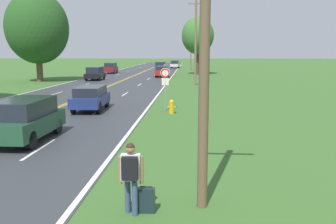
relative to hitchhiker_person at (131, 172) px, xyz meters
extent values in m
cube|color=white|center=(-4.40, 5.24, -1.01)|extent=(0.12, 3.00, 0.00)
cube|color=white|center=(-4.40, 14.24, -1.01)|extent=(0.12, 3.00, 0.00)
cube|color=white|center=(-4.40, 23.24, -1.01)|extent=(0.12, 3.00, 0.00)
cube|color=white|center=(-4.40, 32.24, -1.01)|extent=(0.12, 3.00, 0.00)
cube|color=white|center=(-4.40, 41.24, -1.01)|extent=(0.12, 3.00, 0.00)
cube|color=white|center=(-4.40, 50.24, -1.01)|extent=(0.12, 3.00, 0.00)
cube|color=white|center=(-4.40, 59.24, -1.01)|extent=(0.12, 3.00, 0.00)
cube|color=white|center=(-4.40, 68.24, -1.01)|extent=(0.12, 3.00, 0.00)
cube|color=white|center=(-4.40, 77.24, -1.01)|extent=(0.12, 3.00, 0.00)
cube|color=white|center=(-4.40, 86.24, -1.01)|extent=(0.12, 3.00, 0.00)
cube|color=white|center=(-4.40, 95.24, -1.01)|extent=(0.12, 3.00, 0.00)
cube|color=white|center=(-4.40, 104.24, -1.01)|extent=(0.12, 3.00, 0.00)
cube|color=white|center=(-10.57, 14.24, -1.01)|extent=(0.12, 3.00, 0.00)
cube|color=white|center=(-10.57, 23.24, -1.01)|extent=(0.12, 3.00, 0.00)
cube|color=white|center=(-10.57, 32.24, -1.01)|extent=(0.12, 3.00, 0.00)
cube|color=white|center=(-10.57, 41.24, -1.01)|extent=(0.12, 3.00, 0.00)
cube|color=white|center=(-10.57, 50.24, -1.01)|extent=(0.12, 3.00, 0.00)
cube|color=white|center=(-10.57, 59.24, -1.01)|extent=(0.12, 3.00, 0.00)
cube|color=white|center=(-10.57, 68.24, -1.01)|extent=(0.12, 3.00, 0.00)
cube|color=white|center=(-10.57, 77.24, -1.01)|extent=(0.12, 3.00, 0.00)
cube|color=white|center=(-10.57, 86.24, -1.01)|extent=(0.12, 3.00, 0.00)
cube|color=white|center=(-10.57, 95.24, -1.01)|extent=(0.12, 3.00, 0.00)
cube|color=white|center=(-10.57, 104.24, -1.01)|extent=(0.12, 3.00, 0.00)
cylinder|color=#38476B|center=(-0.09, 0.12, -0.62)|extent=(0.13, 0.13, 0.81)
cylinder|color=#38476B|center=(0.09, -0.04, -0.62)|extent=(0.13, 0.13, 0.81)
cube|color=silver|center=(0.00, 0.04, 0.09)|extent=(0.44, 0.20, 0.60)
sphere|color=#936647|center=(0.00, 0.04, 0.51)|extent=(0.22, 0.22, 0.22)
sphere|color=#2D2319|center=(0.00, 0.04, 0.55)|extent=(0.20, 0.20, 0.20)
cylinder|color=#936647|center=(-0.24, 0.03, 0.03)|extent=(0.09, 0.09, 0.64)
cylinder|color=#936647|center=(0.24, 0.05, 0.03)|extent=(0.09, 0.09, 0.64)
cube|color=black|center=(0.00, -0.14, 0.12)|extent=(0.35, 0.18, 0.51)
cube|color=#19282D|center=(0.33, 0.13, -0.73)|extent=(0.40, 0.17, 0.59)
cylinder|color=black|center=(0.33, 0.13, -0.39)|extent=(0.28, 0.03, 0.02)
cylinder|color=gold|center=(0.21, 13.49, -0.70)|extent=(0.31, 0.31, 0.64)
sphere|color=gold|center=(0.21, 13.49, -0.32)|extent=(0.30, 0.30, 0.30)
cylinder|color=gold|center=(0.41, 13.49, -0.63)|extent=(0.08, 0.11, 0.11)
cylinder|color=gold|center=(0.02, 13.49, -0.63)|extent=(0.08, 0.11, 0.11)
cylinder|color=gray|center=(-0.25, 14.63, 0.29)|extent=(0.07, 0.07, 2.63)
cylinder|color=silver|center=(-0.25, 14.61, 1.36)|extent=(0.60, 0.02, 0.60)
torus|color=red|center=(-0.25, 14.59, 1.36)|extent=(0.55, 0.07, 0.55)
cube|color=silver|center=(-0.25, 14.61, 0.81)|extent=(0.44, 0.02, 0.44)
cylinder|color=brown|center=(1.62, 0.53, 2.51)|extent=(0.24, 0.24, 7.06)
cylinder|color=brown|center=(1.86, 32.36, 3.68)|extent=(0.24, 0.24, 9.41)
cube|color=brown|center=(1.86, 32.36, 7.79)|extent=(1.80, 0.12, 0.10)
cylinder|color=brown|center=(1.39, 64.19, 3.22)|extent=(0.24, 0.24, 8.49)
cube|color=brown|center=(1.39, 64.19, 6.87)|extent=(1.80, 0.12, 0.10)
cylinder|color=#473828|center=(2.46, 51.22, 1.02)|extent=(0.52, 0.52, 4.07)
ellipsoid|color=#386B2D|center=(2.46, 51.22, 5.25)|extent=(5.18, 5.18, 5.95)
cylinder|color=brown|center=(-17.50, 36.03, 0.65)|extent=(0.76, 0.76, 3.35)
ellipsoid|color=#234C1E|center=(-17.50, 36.03, 5.56)|extent=(7.60, 7.60, 8.74)
cylinder|color=black|center=(-4.68, 5.19, -0.66)|extent=(0.21, 0.72, 0.72)
cylinder|color=black|center=(-4.66, 7.84, -0.66)|extent=(0.21, 0.72, 0.72)
cylinder|color=black|center=(-6.36, 7.85, -0.66)|extent=(0.21, 0.72, 0.72)
cube|color=#1E472D|center=(-5.52, 6.52, -0.34)|extent=(1.94, 4.29, 0.73)
cube|color=#1E232D|center=(-5.52, 6.52, 0.37)|extent=(1.70, 3.01, 0.69)
cylinder|color=black|center=(-4.15, 13.17, -0.64)|extent=(0.23, 0.77, 0.77)
cylinder|color=black|center=(-5.67, 13.11, -0.64)|extent=(0.23, 0.77, 0.77)
cylinder|color=black|center=(-4.25, 15.72, -0.64)|extent=(0.23, 0.77, 0.77)
cylinder|color=black|center=(-5.78, 15.65, -0.64)|extent=(0.23, 0.77, 0.77)
cube|color=navy|center=(-4.96, 14.41, -0.37)|extent=(1.89, 4.17, 0.62)
cube|color=#1E232D|center=(-4.96, 14.41, 0.22)|extent=(1.64, 2.93, 0.55)
cylinder|color=black|center=(-12.10, 40.27, -0.67)|extent=(0.21, 0.71, 0.71)
cylinder|color=black|center=(-10.42, 40.30, -0.67)|extent=(0.21, 0.71, 0.71)
cylinder|color=black|center=(-12.05, 37.46, -0.67)|extent=(0.21, 0.71, 0.71)
cylinder|color=black|center=(-10.37, 37.49, -0.67)|extent=(0.21, 0.71, 0.71)
cube|color=black|center=(-11.24, 38.88, -0.41)|extent=(1.95, 4.56, 0.59)
cube|color=#1E232D|center=(-11.24, 38.88, 0.30)|extent=(1.71, 3.20, 0.82)
cylinder|color=black|center=(-2.03, 43.97, -0.65)|extent=(0.21, 0.74, 0.74)
cylinder|color=black|center=(-3.68, 43.99, -0.65)|extent=(0.21, 0.74, 0.74)
cylinder|color=black|center=(-2.00, 46.45, -0.65)|extent=(0.21, 0.74, 0.74)
cylinder|color=black|center=(-3.65, 46.48, -0.65)|extent=(0.21, 0.74, 0.74)
cube|color=#A81E1E|center=(-2.84, 45.22, -0.34)|extent=(1.90, 4.03, 0.71)
cube|color=#1E232D|center=(-2.84, 45.22, 0.30)|extent=(1.67, 2.82, 0.58)
cylinder|color=black|center=(-13.33, 55.19, -0.68)|extent=(0.20, 0.68, 0.68)
cylinder|color=black|center=(-11.73, 55.20, -0.68)|extent=(0.20, 0.68, 0.68)
cylinder|color=black|center=(-13.32, 52.54, -0.68)|extent=(0.20, 0.68, 0.68)
cylinder|color=black|center=(-11.71, 52.55, -0.68)|extent=(0.20, 0.68, 0.68)
cube|color=maroon|center=(-12.52, 53.87, -0.31)|extent=(1.83, 4.29, 0.81)
cube|color=#1E232D|center=(-12.52, 53.87, 0.45)|extent=(1.61, 3.00, 0.70)
cylinder|color=black|center=(-3.69, 59.84, -0.66)|extent=(0.22, 0.73, 0.73)
cylinder|color=black|center=(-5.29, 59.87, -0.66)|extent=(0.22, 0.73, 0.73)
cylinder|color=black|center=(-3.63, 62.76, -0.66)|extent=(0.22, 0.73, 0.73)
cylinder|color=black|center=(-5.22, 62.79, -0.66)|extent=(0.22, 0.73, 0.73)
cube|color=#47474C|center=(-4.46, 61.32, -0.36)|extent=(1.90, 4.75, 0.68)
cube|color=#1E232D|center=(-4.46, 61.32, 0.37)|extent=(1.65, 3.33, 0.77)
cylinder|color=black|center=(-1.51, 73.78, -0.63)|extent=(0.24, 0.80, 0.79)
cylinder|color=black|center=(-3.11, 73.85, -0.63)|extent=(0.24, 0.80, 0.79)
cylinder|color=black|center=(-1.38, 76.45, -0.63)|extent=(0.24, 0.80, 0.79)
cylinder|color=black|center=(-2.98, 76.53, -0.63)|extent=(0.24, 0.80, 0.79)
cube|color=silver|center=(-2.25, 75.15, -0.35)|extent=(2.01, 4.40, 0.63)
cube|color=#1E232D|center=(-2.25, 75.15, 0.34)|extent=(1.73, 3.10, 0.74)
camera|label=1|loc=(1.31, -7.52, 2.63)|focal=38.00mm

